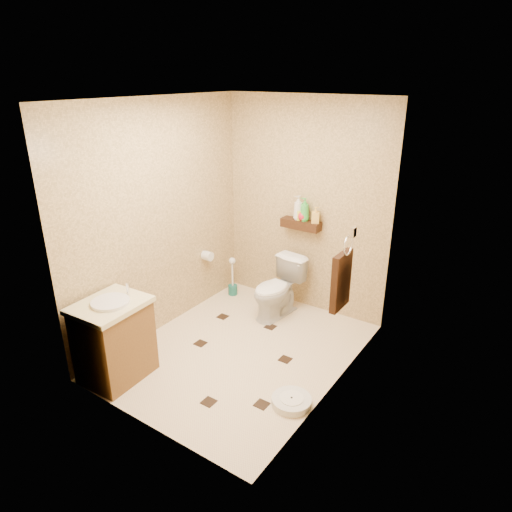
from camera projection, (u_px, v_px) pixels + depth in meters
The scene contains 19 objects.
ground at pixel (241, 351), 4.58m from camera, with size 2.50×2.50×0.00m, color beige.
wall_back at pixel (305, 207), 5.08m from camera, with size 2.00×0.04×2.40m, color tan.
wall_front at pixel (133, 289), 3.17m from camera, with size 2.00×0.04×2.40m, color tan.
wall_left at pixel (160, 220), 4.65m from camera, with size 0.04×2.50×2.40m, color tan.
wall_right at pixel (341, 263), 3.61m from camera, with size 0.04×2.50×2.40m, color tan.
ceiling at pixel (237, 99), 3.68m from camera, with size 2.00×2.50×0.02m, color white.
wall_shelf at pixel (301, 224), 5.09m from camera, with size 0.46×0.14×0.10m, color #38210F.
floor_accents at pixel (241, 355), 4.51m from camera, with size 1.30×1.44×0.01m.
toilet at pixel (277, 289), 5.13m from camera, with size 0.38×0.66×0.67m, color white.
vanity at pixel (114, 339), 4.07m from camera, with size 0.54×0.64×0.87m.
bathroom_scale at pixel (292, 401), 3.83m from camera, with size 0.40×0.40×0.07m.
toilet_brush at pixel (233, 282), 5.68m from camera, with size 0.11×0.11×0.50m.
towel_ring at pixel (342, 278), 3.94m from camera, with size 0.12×0.30×0.76m.
toilet_paper at pixel (207, 256), 5.34m from camera, with size 0.12×0.11×0.12m.
bottle_a at pixel (298, 208), 5.04m from camera, with size 0.11×0.11×0.27m, color silver.
bottle_b at pixel (299, 213), 5.05m from camera, with size 0.07×0.08×0.17m, color #ECFA34.
bottle_c at pixel (303, 214), 5.03m from camera, with size 0.12×0.12×0.15m, color red.
bottle_d at pixel (305, 209), 5.00m from camera, with size 0.10×0.10×0.26m, color green.
bottle_e at pixel (315, 215), 4.95m from camera, with size 0.08×0.08×0.18m, color #E3B54B.
Camera 1 is at (2.31, -3.13, 2.60)m, focal length 32.00 mm.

